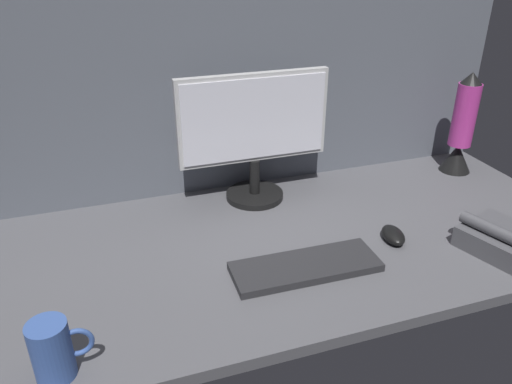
% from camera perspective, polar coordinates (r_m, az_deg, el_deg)
% --- Properties ---
extents(ground_plane, '(1.80, 0.80, 0.03)m').
position_cam_1_polar(ground_plane, '(1.40, 2.33, -5.75)').
color(ground_plane, '#515156').
extents(cubicle_wall_back, '(1.80, 0.05, 0.71)m').
position_cam_1_polar(cubicle_wall_back, '(1.57, -2.37, 12.92)').
color(cubicle_wall_back, '#565B66').
rests_on(cubicle_wall_back, ground_plane).
extents(monitor, '(0.46, 0.18, 0.39)m').
position_cam_1_polar(monitor, '(1.51, -0.24, 6.97)').
color(monitor, black).
rests_on(monitor, ground_plane).
extents(keyboard, '(0.37, 0.14, 0.02)m').
position_cam_1_polar(keyboard, '(1.26, 5.65, -8.45)').
color(keyboard, '#262628').
rests_on(keyboard, ground_plane).
extents(mouse, '(0.07, 0.11, 0.03)m').
position_cam_1_polar(mouse, '(1.42, 15.33, -4.74)').
color(mouse, black).
rests_on(mouse, ground_plane).
extents(mug_ceramic_blue, '(0.11, 0.07, 0.12)m').
position_cam_1_polar(mug_ceramic_blue, '(1.04, -22.09, -16.32)').
color(mug_ceramic_blue, '#38569E').
rests_on(mug_ceramic_blue, ground_plane).
extents(lava_lamp, '(0.11, 0.11, 0.35)m').
position_cam_1_polar(lava_lamp, '(1.86, 22.33, 6.42)').
color(lava_lamp, black).
rests_on(lava_lamp, ground_plane).
extents(desk_phone, '(0.22, 0.23, 0.09)m').
position_cam_1_polar(desk_phone, '(1.47, 26.18, -4.90)').
color(desk_phone, '#4C4C51').
rests_on(desk_phone, ground_plane).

